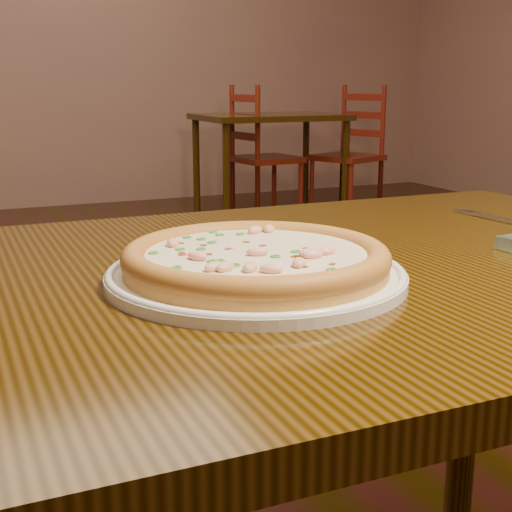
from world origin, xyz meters
name	(u,v)px	position (x,y,z in m)	size (l,w,h in m)	color
ground	(325,497)	(0.00, 0.00, 0.00)	(9.00, 9.00, 0.00)	black
hero_table	(325,335)	(-0.33, -0.57, 0.65)	(1.20, 0.80, 0.75)	black
plate	(256,274)	(-0.45, -0.62, 0.76)	(0.34, 0.34, 0.02)	white
pizza	(256,259)	(-0.45, -0.62, 0.78)	(0.30, 0.30, 0.03)	#CB893B
fork	(498,219)	(0.06, -0.44, 0.75)	(0.03, 0.18, 0.00)	silver
bg_table_right	(270,128)	(1.38, 3.30, 0.65)	(1.00, 0.70, 0.75)	black
chair_c	(260,158)	(1.32, 3.33, 0.44)	(0.47, 0.47, 0.95)	#5F1905
chair_d	(351,156)	(2.02, 3.23, 0.44)	(0.54, 0.54, 0.95)	#5F1905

